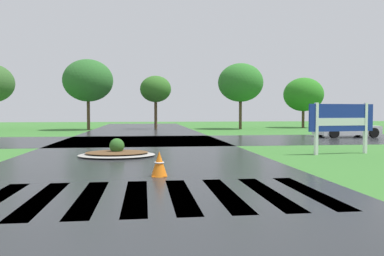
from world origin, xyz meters
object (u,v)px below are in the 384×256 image
median_island (117,153)px  car_white_sedan (345,128)px  estate_billboard (341,120)px  traffic_cone (159,164)px

median_island → car_white_sedan: size_ratio=0.70×
median_island → car_white_sedan: bearing=33.0°
estate_billboard → car_white_sedan: (5.50, 9.60, -0.75)m
estate_billboard → median_island: estate_billboard is taller
estate_billboard → traffic_cone: (-7.36, -4.35, -1.03)m
car_white_sedan → traffic_cone: car_white_sedan is taller
estate_billboard → car_white_sedan: estate_billboard is taller
median_island → car_white_sedan: 17.03m
estate_billboard → car_white_sedan: bearing=-128.2°
traffic_cone → median_island: bearing=106.8°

